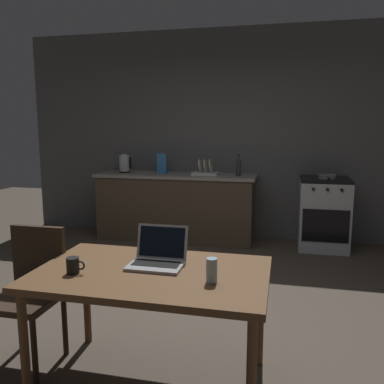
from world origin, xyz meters
name	(u,v)px	position (x,y,z in m)	size (l,w,h in m)	color
ground_plane	(177,322)	(0.00, 0.00, 0.00)	(12.00, 12.00, 0.00)	#473D33
back_wall	(249,135)	(0.30, 2.69, 1.42)	(6.40, 0.10, 2.84)	#515152
kitchen_counter	(176,206)	(-0.64, 2.34, 0.45)	(2.16, 0.64, 0.90)	#4C3D2D
stove_oven	(323,213)	(1.30, 2.34, 0.45)	(0.60, 0.62, 0.90)	#B7BABF
dining_table	(152,282)	(0.06, -0.77, 0.65)	(1.34, 0.83, 0.72)	brown
chair	(31,286)	(-0.79, -0.70, 0.51)	(0.40, 0.40, 0.89)	#2D2116
laptop	(158,258)	(0.07, -0.67, 0.76)	(0.32, 0.28, 0.22)	#99999E
electric_kettle	(125,164)	(-1.38, 2.34, 1.03)	(0.17, 0.15, 0.25)	black
bottle	(239,166)	(0.21, 2.29, 1.03)	(0.06, 0.06, 0.28)	#2D2D33
frying_pan	(327,176)	(1.32, 2.31, 0.93)	(0.23, 0.40, 0.05)	gray
coffee_mug	(73,265)	(-0.36, -0.91, 0.76)	(0.11, 0.07, 0.09)	black
drinking_glass	(212,270)	(0.43, -0.87, 0.78)	(0.06, 0.06, 0.13)	#99B7C6
cereal_box	(162,163)	(-0.84, 2.36, 1.04)	(0.13, 0.05, 0.27)	#3372B2
dish_rack	(205,171)	(-0.23, 2.34, 0.95)	(0.34, 0.26, 0.21)	silver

